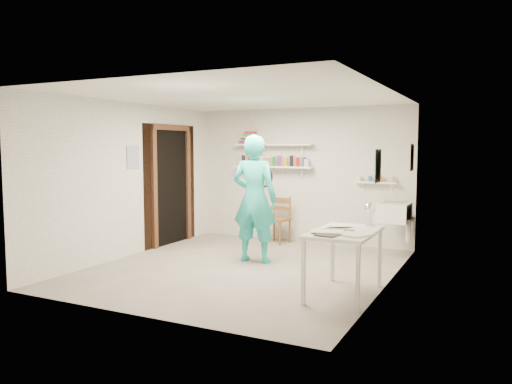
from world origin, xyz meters
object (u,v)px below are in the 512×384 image
at_px(belfast_sink, 394,212).
at_px(man, 255,199).
at_px(wooden_chair, 277,219).
at_px(wall_clock, 262,177).
at_px(desk_lamp, 370,208).
at_px(work_table, 344,263).

xyz_separation_m(belfast_sink, man, (-1.79, -1.27, 0.25)).
xyz_separation_m(man, wooden_chair, (-0.28, 1.46, -0.52)).
relative_size(man, wall_clock, 5.56).
height_order(wall_clock, desk_lamp, wall_clock).
height_order(belfast_sink, wooden_chair, wooden_chair).
height_order(man, desk_lamp, man).
bearing_deg(desk_lamp, wall_clock, 155.80).
bearing_deg(work_table, belfast_sink, 87.30).
bearing_deg(wall_clock, man, -98.25).
height_order(wooden_chair, desk_lamp, desk_lamp).
bearing_deg(wooden_chair, desk_lamp, -33.26).
relative_size(man, wooden_chair, 2.22).
relative_size(belfast_sink, man, 0.32).
height_order(man, wall_clock, man).
distance_m(wall_clock, work_table, 2.28).
relative_size(wall_clock, work_table, 0.30).
height_order(belfast_sink, wall_clock, wall_clock).
distance_m(man, wall_clock, 0.38).
xyz_separation_m(wooden_chair, work_table, (1.96, -2.53, -0.05)).
bearing_deg(wall_clock, work_table, -41.80).
xyz_separation_m(man, desk_lamp, (1.87, -0.61, 0.03)).
height_order(work_table, desk_lamp, desk_lamp).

